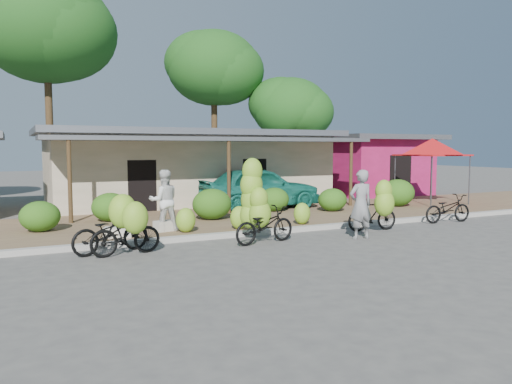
% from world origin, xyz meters
% --- Properties ---
extents(ground, '(100.00, 100.00, 0.00)m').
position_xyz_m(ground, '(0.00, 0.00, 0.00)').
color(ground, '#4F4C49').
rests_on(ground, ground).
extents(sidewalk, '(60.00, 6.00, 0.12)m').
position_xyz_m(sidewalk, '(0.00, 5.00, 0.06)').
color(sidewalk, olive).
rests_on(sidewalk, ground).
extents(curb, '(60.00, 0.25, 0.15)m').
position_xyz_m(curb, '(0.00, 2.00, 0.07)').
color(curb, '#A8A399').
rests_on(curb, ground).
extents(shop_main, '(13.00, 8.50, 3.35)m').
position_xyz_m(shop_main, '(0.00, 10.93, 1.72)').
color(shop_main, beige).
rests_on(shop_main, ground).
extents(shop_pink, '(6.00, 6.00, 3.25)m').
position_xyz_m(shop_pink, '(10.50, 10.99, 1.67)').
color(shop_pink, '#BA1C60').
rests_on(shop_pink, ground).
extents(tree_far_center, '(6.57, 6.56, 11.00)m').
position_xyz_m(tree_far_center, '(-5.69, 16.11, 8.48)').
color(tree_far_center, '#523820').
rests_on(tree_far_center, ground).
extents(tree_center_right, '(5.49, 5.40, 9.34)m').
position_xyz_m(tree_center_right, '(3.31, 16.61, 7.28)').
color(tree_center_right, '#523820').
rests_on(tree_center_right, ground).
extents(tree_near_right, '(4.66, 4.49, 6.67)m').
position_xyz_m(tree_near_right, '(7.31, 14.61, 4.95)').
color(tree_near_right, '#523820').
rests_on(tree_near_right, ground).
extents(hedge_0, '(1.15, 1.03, 0.90)m').
position_xyz_m(hedge_0, '(-6.59, 4.70, 0.57)').
color(hedge_0, '#275C15').
rests_on(hedge_0, sidewalk).
extents(hedge_1, '(1.22, 1.10, 0.95)m').
position_xyz_m(hedge_1, '(-4.38, 5.93, 0.60)').
color(hedge_1, '#275C15').
rests_on(hedge_1, sidewalk).
extents(hedge_2, '(1.35, 1.22, 1.05)m').
position_xyz_m(hedge_2, '(-1.17, 4.84, 0.65)').
color(hedge_2, '#275C15').
rests_on(hedge_2, sidewalk).
extents(hedge_3, '(1.17, 1.06, 0.92)m').
position_xyz_m(hedge_3, '(1.80, 5.87, 0.58)').
color(hedge_3, '#275C15').
rests_on(hedge_3, sidewalk).
extents(hedge_4, '(1.13, 1.02, 0.88)m').
position_xyz_m(hedge_4, '(3.84, 4.90, 0.56)').
color(hedge_4, '#275C15').
rests_on(hedge_4, sidewalk).
extents(hedge_5, '(1.45, 1.31, 1.13)m').
position_xyz_m(hedge_5, '(7.25, 5.06, 0.69)').
color(hedge_5, '#275C15').
rests_on(hedge_5, sidewalk).
extents(red_canopy, '(3.50, 3.50, 2.86)m').
position_xyz_m(red_canopy, '(9.36, 5.29, 2.61)').
color(red_canopy, '#59595E').
rests_on(red_canopy, sidewalk).
extents(bike_far_left, '(2.08, 1.50, 1.50)m').
position_xyz_m(bike_far_left, '(-5.13, 1.18, 0.62)').
color(bike_far_left, black).
rests_on(bike_far_left, ground).
extents(bike_left, '(1.77, 1.26, 1.36)m').
position_xyz_m(bike_left, '(-4.87, 0.75, 0.61)').
color(bike_left, black).
rests_on(bike_left, ground).
extents(bike_center, '(1.98, 1.37, 2.29)m').
position_xyz_m(bike_center, '(-1.28, 1.01, 0.88)').
color(bike_center, black).
rests_on(bike_center, ground).
extents(bike_right, '(1.73, 1.26, 1.62)m').
position_xyz_m(bike_right, '(2.67, 0.89, 0.70)').
color(bike_right, black).
rests_on(bike_right, ground).
extents(bike_far_right, '(1.90, 0.80, 0.97)m').
position_xyz_m(bike_far_right, '(6.12, 1.32, 0.49)').
color(bike_far_right, black).
rests_on(bike_far_right, ground).
extents(loose_banana_a, '(0.57, 0.49, 0.72)m').
position_xyz_m(loose_banana_a, '(-2.81, 2.70, 0.48)').
color(loose_banana_a, '#84BC2F').
rests_on(loose_banana_a, sidewalk).
extents(loose_banana_b, '(0.56, 0.48, 0.70)m').
position_xyz_m(loose_banana_b, '(-1.17, 2.55, 0.47)').
color(loose_banana_b, '#84BC2F').
rests_on(loose_banana_b, sidewalk).
extents(loose_banana_c, '(0.56, 0.47, 0.69)m').
position_xyz_m(loose_banana_c, '(1.03, 2.54, 0.47)').
color(loose_banana_c, '#84BC2F').
rests_on(loose_banana_c, sidewalk).
extents(sack_near, '(0.92, 0.59, 0.30)m').
position_xyz_m(sack_near, '(-3.15, 3.24, 0.27)').
color(sack_near, beige).
rests_on(sack_near, sidewalk).
extents(sack_far, '(0.84, 0.62, 0.28)m').
position_xyz_m(sack_far, '(-4.73, 2.72, 0.26)').
color(sack_far, beige).
rests_on(sack_far, sidewalk).
extents(vendor, '(0.75, 0.52, 1.96)m').
position_xyz_m(vendor, '(1.50, 0.16, 0.98)').
color(vendor, gray).
rests_on(vendor, ground).
extents(bystander, '(0.92, 0.74, 1.81)m').
position_xyz_m(bystander, '(-3.30, 3.20, 1.02)').
color(bystander, silver).
rests_on(bystander, sidewalk).
extents(teal_van, '(5.01, 2.17, 1.68)m').
position_xyz_m(teal_van, '(1.73, 7.00, 0.96)').
color(teal_van, '#176A5A').
rests_on(teal_van, sidewalk).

